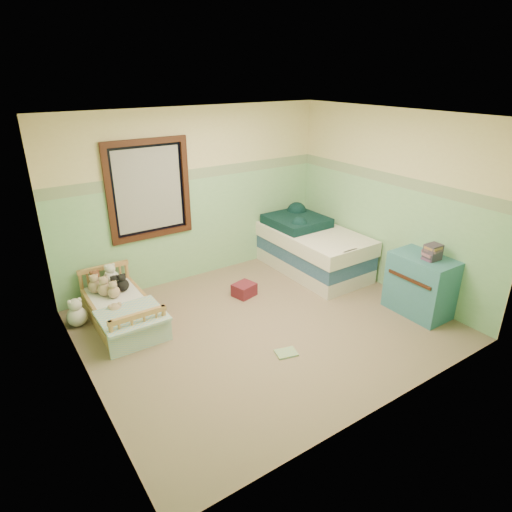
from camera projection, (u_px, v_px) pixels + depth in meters
floor at (265, 325)px, 5.48m from camera, size 4.20×3.60×0.02m
ceiling at (268, 116)px, 4.48m from camera, size 4.20×3.60×0.02m
wall_back at (195, 196)px, 6.35m from camera, size 4.20×0.04×2.50m
wall_front at (391, 293)px, 3.60m from camera, size 4.20×0.04×2.50m
wall_left at (75, 276)px, 3.90m from camera, size 0.04×3.60×2.50m
wall_right at (390, 202)px, 6.05m from camera, size 0.04×3.60×2.50m
wainscot_mint at (198, 229)px, 6.54m from camera, size 4.20×0.01×1.50m
border_strip at (195, 174)px, 6.21m from camera, size 4.20×0.01×0.15m
window_frame at (149, 190)px, 5.88m from camera, size 1.16×0.06×1.36m
window_blinds at (149, 190)px, 5.89m from camera, size 0.92×0.01×1.12m
toddler_bed_frame at (123, 316)px, 5.49m from camera, size 0.67×1.34×0.17m
toddler_mattress at (121, 306)px, 5.43m from camera, size 0.61×1.29×0.12m
patchwork_quilt at (132, 316)px, 5.08m from camera, size 0.73×0.67×0.03m
plush_bed_brown at (96, 283)px, 5.68m from camera, size 0.19×0.19×0.19m
plush_bed_white at (111, 279)px, 5.77m from camera, size 0.22×0.22×0.22m
plush_bed_tan at (105, 289)px, 5.54m from camera, size 0.18×0.18×0.18m
plush_bed_dark at (123, 285)px, 5.66m from camera, size 0.16×0.16×0.16m
plush_floor_cream at (77, 316)px, 5.41m from camera, size 0.25×0.25×0.25m
plush_floor_tan at (117, 321)px, 5.31m from camera, size 0.25×0.25×0.25m
twin_bed_frame at (309, 262)px, 6.98m from camera, size 0.96×1.93×0.22m
twin_boxspring at (310, 249)px, 6.89m from camera, size 0.96×1.93×0.22m
twin_mattress at (311, 236)px, 6.80m from camera, size 1.00×1.96×0.22m
teal_blanket at (297, 221)px, 6.94m from camera, size 0.83×0.88×0.14m
dresser at (420, 285)px, 5.62m from camera, size 0.49×0.79×0.79m
book_stack at (433, 252)px, 5.35m from camera, size 0.20×0.16×0.20m
red_pillow at (244, 290)px, 6.15m from camera, size 0.34×0.32×0.18m
floor_book at (286, 353)px, 4.91m from camera, size 0.27×0.24×0.02m
extra_plush_0 at (115, 286)px, 5.64m from camera, size 0.15×0.15×0.15m
extra_plush_1 at (114, 292)px, 5.48m from camera, size 0.16×0.16×0.16m
extra_plush_2 at (110, 282)px, 5.76m from camera, size 0.15×0.15×0.15m
extra_plush_3 at (104, 290)px, 5.55m from camera, size 0.16×0.16×0.16m
extra_plush_4 at (95, 286)px, 5.61m from camera, size 0.17×0.17×0.17m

